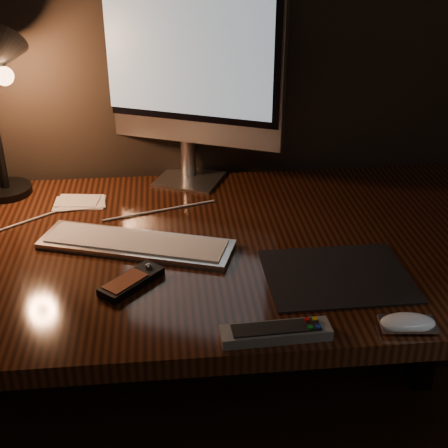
{
  "coord_description": "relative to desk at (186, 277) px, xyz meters",
  "views": [
    {
      "loc": [
        -0.04,
        0.7,
        1.4
      ],
      "look_at": [
        0.07,
        1.73,
        0.86
      ],
      "focal_mm": 50.0,
      "sensor_mm": 36.0,
      "label": 1
    }
  ],
  "objects": [
    {
      "name": "desk",
      "position": [
        0.0,
        0.0,
        0.0
      ],
      "size": [
        1.6,
        0.75,
        0.75
      ],
      "color": "#3F1C0E",
      "rests_on": "ground"
    },
    {
      "name": "monitor",
      "position": [
        0.02,
        0.26,
        0.43
      ],
      "size": [
        0.45,
        0.22,
        0.5
      ],
      "rotation": [
        0.0,
        0.0,
        -0.42
      ],
      "color": "silver",
      "rests_on": "desk"
    },
    {
      "name": "keyboard",
      "position": [
        -0.11,
        -0.07,
        0.14
      ],
      "size": [
        0.42,
        0.24,
        0.02
      ],
      "primitive_type": "cube",
      "rotation": [
        0.0,
        0.0,
        -0.33
      ],
      "color": "silver",
      "rests_on": "desk"
    },
    {
      "name": "mousepad",
      "position": [
        0.28,
        -0.23,
        0.13
      ],
      "size": [
        0.28,
        0.22,
        0.0
      ],
      "primitive_type": "cube",
      "rotation": [
        0.0,
        0.0,
        0.01
      ],
      "color": "black",
      "rests_on": "desk"
    },
    {
      "name": "mouse",
      "position": [
        0.36,
        -0.41,
        0.14
      ],
      "size": [
        0.1,
        0.06,
        0.02
      ],
      "primitive_type": "ellipsoid",
      "rotation": [
        0.0,
        0.0,
        -0.1
      ],
      "color": "white",
      "rests_on": "desk"
    },
    {
      "name": "media_remote",
      "position": [
        -0.11,
        -0.22,
        0.14
      ],
      "size": [
        0.13,
        0.13,
        0.02
      ],
      "rotation": [
        0.0,
        0.0,
        0.82
      ],
      "color": "black",
      "rests_on": "desk"
    },
    {
      "name": "tv_remote",
      "position": [
        0.13,
        -0.41,
        0.14
      ],
      "size": [
        0.19,
        0.05,
        0.02
      ],
      "rotation": [
        0.0,
        0.0,
        0.04
      ],
      "color": "gray",
      "rests_on": "desk"
    },
    {
      "name": "papers",
      "position": [
        -0.25,
        0.15,
        0.13
      ],
      "size": [
        0.12,
        0.08,
        0.01
      ],
      "primitive_type": "cube",
      "rotation": [
        0.0,
        0.0,
        -0.03
      ],
      "color": "white",
      "rests_on": "desk"
    },
    {
      "name": "cable",
      "position": [
        -0.2,
        0.07,
        0.13
      ],
      "size": [
        0.52,
        0.24,
        0.0
      ],
      "primitive_type": "cylinder",
      "rotation": [
        0.0,
        1.57,
        0.43
      ],
      "color": "white",
      "rests_on": "desk"
    }
  ]
}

